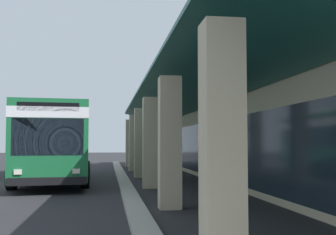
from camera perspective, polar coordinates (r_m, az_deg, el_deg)
ground at (r=18.50m, az=5.09°, el=-8.55°), size 120.00×120.00×0.00m
curb_strip at (r=18.40m, az=-5.94°, el=-8.38°), size 36.17×0.50×0.12m
plaza_building at (r=21.09m, az=21.25°, el=1.40°), size 30.44×15.14×6.68m
transit_bus at (r=19.77m, az=-15.08°, el=-2.74°), size 11.40×3.60×3.34m
potted_palm at (r=21.70m, az=-2.11°, el=-5.64°), size 1.89×1.67×2.63m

